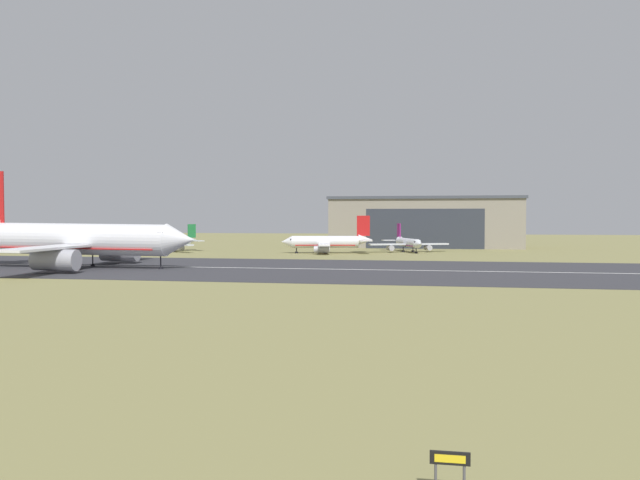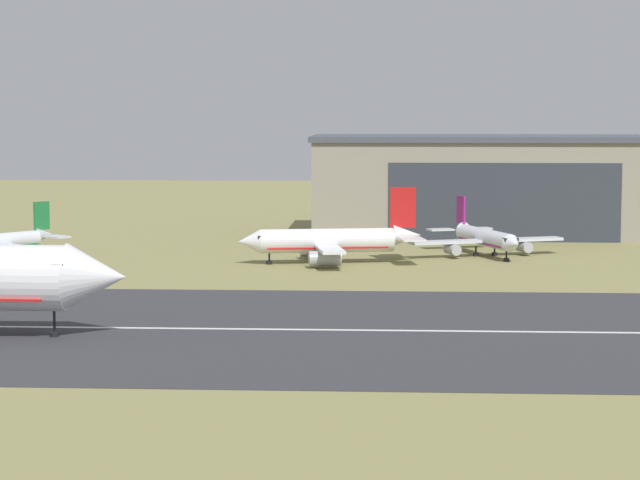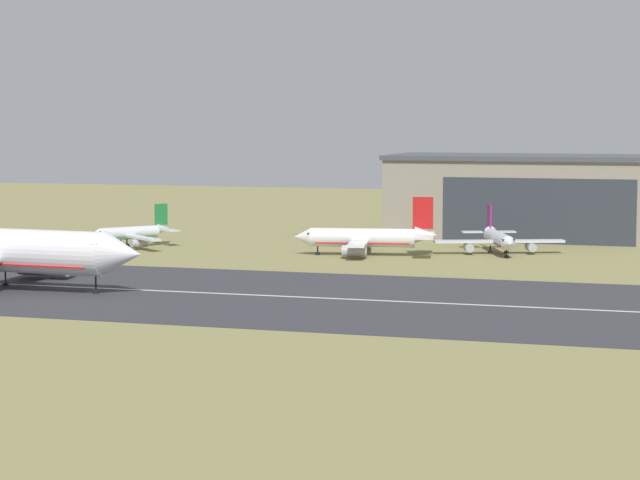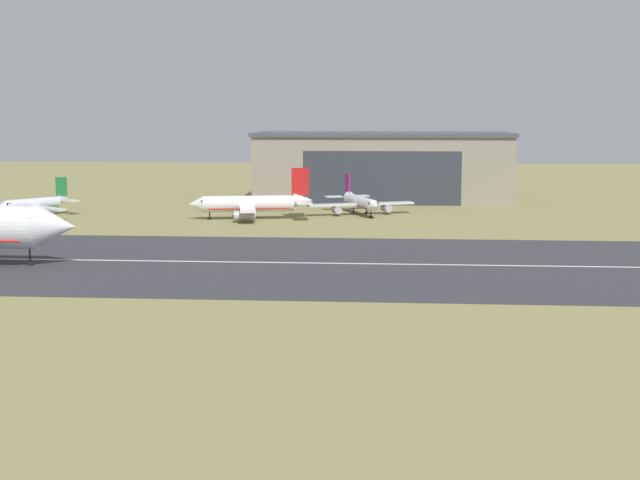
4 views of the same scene
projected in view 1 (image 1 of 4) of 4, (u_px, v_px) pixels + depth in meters
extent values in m
plane|color=olive|center=(433.00, 340.00, 49.34)|extent=(623.26, 623.26, 0.00)
cube|color=#333338|center=(432.00, 271.00, 112.49)|extent=(383.26, 50.41, 0.06)
cube|color=silver|center=(432.00, 271.00, 112.49)|extent=(344.93, 0.70, 0.01)
cube|color=gray|center=(425.00, 223.00, 202.55)|extent=(59.82, 23.65, 15.35)
cube|color=#424751|center=(425.00, 198.00, 202.25)|extent=(60.82, 24.65, 0.90)
cube|color=#2D333D|center=(424.00, 229.00, 190.92)|extent=(35.89, 0.12, 12.28)
cylinder|color=white|center=(82.00, 239.00, 118.70)|extent=(34.09, 6.84, 6.28)
cone|color=white|center=(180.00, 240.00, 115.76)|extent=(5.57, 6.09, 6.01)
cube|color=black|center=(165.00, 233.00, 116.16)|extent=(1.24, 5.09, 0.45)
cube|color=red|center=(82.00, 248.00, 118.76)|extent=(30.64, 6.45, 0.49)
cube|color=white|center=(44.00, 248.00, 105.27)|extent=(6.12, 21.22, 0.45)
cylinder|color=#A8A8B2|center=(56.00, 260.00, 106.85)|extent=(7.87, 3.89, 3.77)
cube|color=white|center=(119.00, 242.00, 131.99)|extent=(6.12, 21.22, 0.45)
cylinder|color=#A8A8B2|center=(120.00, 252.00, 130.24)|extent=(7.87, 3.89, 3.77)
cube|color=white|center=(12.00, 233.00, 129.07)|extent=(5.90, 9.26, 0.24)
cylinder|color=black|center=(161.00, 262.00, 116.50)|extent=(0.24, 0.24, 2.54)
cylinder|color=black|center=(161.00, 268.00, 116.54)|extent=(0.84, 0.84, 0.44)
cylinder|color=black|center=(73.00, 263.00, 115.29)|extent=(0.24, 0.24, 2.54)
cylinder|color=black|center=(73.00, 268.00, 115.33)|extent=(0.84, 0.84, 0.44)
cylinder|color=black|center=(93.00, 260.00, 122.36)|extent=(0.24, 0.24, 2.54)
cylinder|color=black|center=(93.00, 265.00, 122.39)|extent=(0.84, 0.84, 0.44)
cylinder|color=silver|center=(171.00, 242.00, 176.19)|extent=(8.87, 10.26, 2.32)
cone|color=silver|center=(149.00, 243.00, 171.79)|extent=(3.12, 3.08, 2.32)
cone|color=silver|center=(193.00, 240.00, 180.81)|extent=(3.37, 3.48, 2.09)
cube|color=black|center=(153.00, 241.00, 172.53)|extent=(2.23, 2.09, 0.44)
cube|color=#1E7238|center=(171.00, 245.00, 176.22)|extent=(8.07, 9.31, 0.20)
cube|color=silver|center=(160.00, 243.00, 180.84)|extent=(9.35, 8.05, 0.40)
cylinder|color=#A8A8B2|center=(160.00, 247.00, 179.98)|extent=(3.01, 3.25, 1.44)
cube|color=silver|center=(181.00, 245.00, 171.29)|extent=(9.35, 8.05, 0.40)
cylinder|color=#A8A8B2|center=(179.00, 248.00, 171.68)|extent=(3.01, 3.25, 1.44)
cube|color=#1E7238|center=(192.00, 231.00, 180.44)|extent=(1.80, 2.14, 3.94)
cube|color=silver|center=(188.00, 240.00, 183.01)|extent=(4.15, 3.94, 0.24)
cube|color=silver|center=(198.00, 241.00, 178.60)|extent=(4.15, 3.94, 0.24)
cylinder|color=black|center=(157.00, 249.00, 173.34)|extent=(0.24, 0.24, 1.41)
cylinder|color=black|center=(157.00, 251.00, 173.35)|extent=(0.84, 0.84, 0.44)
cylinder|color=black|center=(170.00, 249.00, 177.49)|extent=(0.24, 0.24, 1.41)
cylinder|color=black|center=(170.00, 250.00, 177.51)|extent=(0.84, 0.84, 0.44)
cylinder|color=black|center=(174.00, 249.00, 175.40)|extent=(0.24, 0.24, 1.41)
cylinder|color=black|center=(174.00, 251.00, 175.41)|extent=(0.84, 0.84, 0.44)
cylinder|color=silver|center=(408.00, 243.00, 173.13)|extent=(7.67, 15.42, 2.39)
cone|color=silver|center=(419.00, 244.00, 164.42)|extent=(2.99, 2.85, 2.39)
cone|color=silver|center=(398.00, 240.00, 182.18)|extent=(3.02, 3.44, 2.15)
cube|color=black|center=(418.00, 242.00, 165.57)|extent=(2.29, 1.74, 0.44)
cube|color=#991E7A|center=(408.00, 245.00, 173.16)|extent=(7.01, 13.92, 0.20)
cube|color=silver|center=(387.00, 244.00, 171.72)|extent=(10.34, 5.84, 0.40)
cylinder|color=#A8A8B2|center=(390.00, 248.00, 171.42)|extent=(2.47, 3.43, 1.48)
cube|color=silver|center=(430.00, 244.00, 173.96)|extent=(10.34, 5.84, 0.40)
cylinder|color=#A8A8B2|center=(428.00, 248.00, 173.37)|extent=(2.47, 3.43, 1.48)
cube|color=#991E7A|center=(399.00, 230.00, 181.65)|extent=(1.17, 2.53, 4.06)
cube|color=silver|center=(388.00, 240.00, 181.61)|extent=(4.22, 3.41, 0.24)
cube|color=silver|center=(408.00, 240.00, 182.69)|extent=(4.22, 3.41, 0.24)
cylinder|color=black|center=(416.00, 251.00, 166.73)|extent=(0.24, 0.24, 1.43)
cylinder|color=black|center=(416.00, 253.00, 166.75)|extent=(0.84, 0.84, 0.44)
cylinder|color=black|center=(403.00, 249.00, 173.13)|extent=(0.24, 0.24, 1.43)
cylinder|color=black|center=(403.00, 251.00, 173.15)|extent=(0.84, 0.84, 0.44)
cylinder|color=black|center=(413.00, 249.00, 173.65)|extent=(0.24, 0.24, 1.43)
cylinder|color=black|center=(413.00, 251.00, 173.66)|extent=(0.84, 0.84, 0.44)
cylinder|color=white|center=(325.00, 242.00, 167.47)|extent=(18.14, 6.38, 3.20)
cone|color=white|center=(287.00, 242.00, 167.41)|extent=(3.41, 3.67, 3.20)
cone|color=white|center=(365.00, 240.00, 167.52)|extent=(4.30, 3.53, 2.88)
cube|color=black|center=(292.00, 239.00, 167.40)|extent=(1.57, 2.87, 0.44)
cube|color=red|center=(325.00, 245.00, 167.51)|extent=(16.36, 5.90, 0.20)
cube|color=white|center=(324.00, 243.00, 173.31)|extent=(4.43, 8.83, 0.40)
cylinder|color=#A8A8B2|center=(321.00, 248.00, 172.67)|extent=(4.45, 2.70, 1.98)
cube|color=white|center=(324.00, 245.00, 161.68)|extent=(4.43, 8.83, 0.40)
cylinder|color=#A8A8B2|center=(322.00, 249.00, 162.39)|extent=(4.45, 2.70, 1.98)
cube|color=red|center=(363.00, 226.00, 167.38)|extent=(3.47, 0.91, 5.44)
cube|color=white|center=(364.00, 239.00, 171.56)|extent=(3.88, 5.36, 0.24)
cube|color=white|center=(366.00, 241.00, 163.48)|extent=(3.88, 5.36, 0.24)
cylinder|color=black|center=(296.00, 250.00, 167.51)|extent=(0.24, 0.24, 1.47)
cylinder|color=black|center=(296.00, 252.00, 167.53)|extent=(0.84, 0.84, 0.44)
cylinder|color=black|center=(326.00, 250.00, 169.48)|extent=(0.24, 0.24, 1.47)
cylinder|color=black|center=(326.00, 252.00, 169.50)|extent=(0.84, 0.84, 0.44)
cylinder|color=black|center=(326.00, 251.00, 165.64)|extent=(0.24, 0.24, 1.47)
cylinder|color=black|center=(326.00, 253.00, 165.66)|extent=(0.84, 0.84, 0.44)
cylinder|color=#4C4C51|center=(436.00, 479.00, 21.80)|extent=(0.10, 0.10, 1.11)
cube|color=black|center=(450.00, 458.00, 21.69)|extent=(1.40, 0.12, 0.46)
cube|color=yellow|center=(450.00, 459.00, 21.62)|extent=(1.06, 0.02, 0.27)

